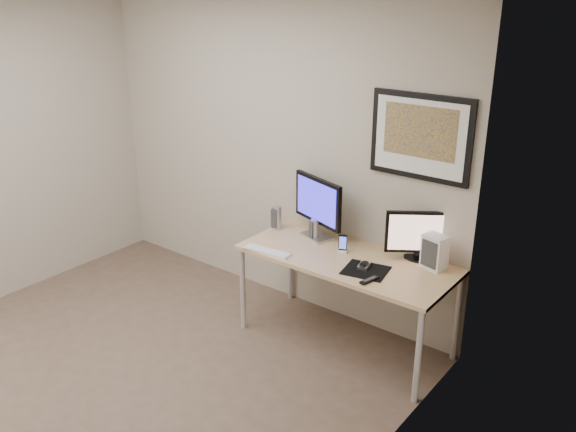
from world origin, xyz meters
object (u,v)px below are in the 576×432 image
object	(u,v)px
phone_dock	(343,244)
framed_art	(420,137)
monitor_large	(318,205)
speaker_right	(315,229)
desk	(347,265)
speaker_left	(277,217)
keyboard	(267,251)
monitor_tv	(419,234)
fan_unit	(435,252)

from	to	relation	value
phone_dock	framed_art	bearing A→B (deg)	9.31
monitor_large	speaker_right	bearing A→B (deg)	-66.58
speaker_right	desk	bearing A→B (deg)	2.46
speaker_left	phone_dock	bearing A→B (deg)	-7.12
desk	monitor_large	bearing A→B (deg)	156.27
desk	framed_art	size ratio (longest dim) A/B	2.13
desk	keyboard	xyz separation A→B (m)	(-0.52, -0.29, 0.07)
speaker_left	monitor_tv	bearing A→B (deg)	5.56
framed_art	monitor_tv	bearing A→B (deg)	-39.34
speaker_left	keyboard	xyz separation A→B (m)	(0.23, -0.40, -0.09)
monitor_tv	phone_dock	distance (m)	0.56
monitor_tv	desk	bearing A→B (deg)	177.52
keyboard	fan_unit	distance (m)	1.22
monitor_tv	phone_dock	world-z (taller)	monitor_tv
keyboard	fan_unit	world-z (taller)	fan_unit
framed_art	desk	bearing A→B (deg)	-136.54
speaker_left	fan_unit	distance (m)	1.34
phone_dock	monitor_large	bearing A→B (deg)	135.65
speaker_right	monitor_large	bearing A→B (deg)	116.36
framed_art	phone_dock	distance (m)	0.96
framed_art	speaker_right	size ratio (longest dim) A/B	4.52
framed_art	monitor_tv	world-z (taller)	framed_art
framed_art	monitor_tv	distance (m)	0.70
framed_art	speaker_left	distance (m)	1.38
speaker_right	fan_unit	size ratio (longest dim) A/B	0.67
keyboard	fan_unit	size ratio (longest dim) A/B	1.57
speaker_right	keyboard	world-z (taller)	speaker_right
monitor_tv	speaker_right	bearing A→B (deg)	155.32
phone_dock	keyboard	bearing A→B (deg)	-166.83
desk	speaker_right	size ratio (longest dim) A/B	9.64
monitor_large	fan_unit	distance (m)	0.98
monitor_tv	fan_unit	distance (m)	0.18
desk	fan_unit	xyz separation A→B (m)	(0.58, 0.22, 0.19)
speaker_left	phone_dock	distance (m)	0.68
fan_unit	speaker_right	bearing A→B (deg)	-160.68
desk	fan_unit	distance (m)	0.65
phone_dock	monitor_tv	bearing A→B (deg)	-0.67
monitor_large	speaker_right	size ratio (longest dim) A/B	3.15
framed_art	speaker_left	world-z (taller)	framed_art
phone_dock	speaker_right	bearing A→B (deg)	142.82
monitor_tv	framed_art	bearing A→B (deg)	105.92
desk	monitor_large	xyz separation A→B (m)	(-0.39, 0.17, 0.34)
speaker_left	fan_unit	size ratio (longest dim) A/B	0.77
monitor_large	phone_dock	world-z (taller)	monitor_large
speaker_right	fan_unit	world-z (taller)	fan_unit
desk	monitor_large	size ratio (longest dim) A/B	3.06
keyboard	framed_art	bearing A→B (deg)	29.45
desk	framed_art	bearing A→B (deg)	43.46
fan_unit	monitor_large	bearing A→B (deg)	-163.29
speaker_right	keyboard	xyz separation A→B (m)	(-0.14, -0.41, -0.08)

